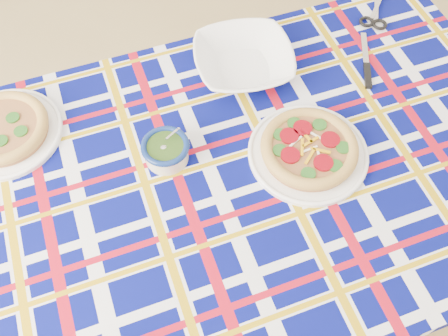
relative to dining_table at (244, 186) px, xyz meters
name	(u,v)px	position (x,y,z in m)	size (l,w,h in m)	color
floor	(240,294)	(-0.03, -0.07, -0.61)	(4.00, 4.00, 0.00)	#957D4D
dining_table	(244,186)	(0.00, 0.00, 0.00)	(1.50, 1.00, 0.67)	brown
tablecloth	(244,182)	(0.00, 0.00, 0.02)	(1.47, 0.93, 0.10)	#050A5A
main_focaccia_plate	(309,148)	(0.15, -0.02, 0.10)	(0.29, 0.29, 0.06)	#975F35
pesto_bowl	(166,150)	(-0.15, 0.11, 0.10)	(0.11, 0.11, 0.07)	#1C340E
serving_bowl	(243,61)	(0.13, 0.29, 0.10)	(0.26, 0.26, 0.06)	white
second_focaccia_plate	(3,128)	(-0.48, 0.33, 0.10)	(0.28, 0.28, 0.05)	#975F35
table_knife	(365,50)	(0.46, 0.21, 0.07)	(0.22, 0.02, 0.01)	silver
kitchen_scissors	(377,7)	(0.58, 0.34, 0.08)	(0.17, 0.08, 0.01)	silver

